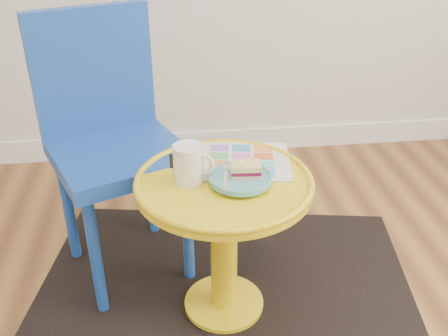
{
  "coord_description": "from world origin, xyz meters",
  "views": [
    {
      "loc": [
        -0.02,
        -0.4,
        1.23
      ],
      "look_at": [
        0.13,
        0.84,
        0.53
      ],
      "focal_mm": 40.0,
      "sensor_mm": 36.0,
      "label": 1
    }
  ],
  "objects": [
    {
      "name": "plate",
      "position": [
        0.17,
        0.82,
        0.51
      ],
      "size": [
        0.18,
        0.18,
        0.02
      ],
      "color": "#51A1AC",
      "rests_on": "newspaper"
    },
    {
      "name": "rug",
      "position": [
        0.13,
        0.84,
        0.0
      ],
      "size": [
        1.47,
        1.31,
        0.01
      ],
      "primitive_type": "cube",
      "rotation": [
        0.0,
        0.0,
        -0.17
      ],
      "color": "black",
      "rests_on": "ground"
    },
    {
      "name": "newspaper",
      "position": [
        0.2,
        0.95,
        0.5
      ],
      "size": [
        0.33,
        0.29,
        0.01
      ],
      "primitive_type": "cube",
      "rotation": [
        0.0,
        0.0,
        -0.15
      ],
      "color": "silver",
      "rests_on": "side_table"
    },
    {
      "name": "chair",
      "position": [
        -0.21,
        1.16,
        0.53
      ],
      "size": [
        0.53,
        0.53,
        0.91
      ],
      "rotation": [
        0.0,
        0.0,
        0.4
      ],
      "color": "#1944A2",
      "rests_on": "ground"
    },
    {
      "name": "side_table",
      "position": [
        0.13,
        0.84,
        0.35
      ],
      "size": [
        0.52,
        0.52,
        0.49
      ],
      "color": "yellow",
      "rests_on": "ground"
    },
    {
      "name": "mug",
      "position": [
        0.03,
        0.85,
        0.55
      ],
      "size": [
        0.12,
        0.09,
        0.11
      ],
      "rotation": [
        0.0,
        0.0,
        -0.41
      ],
      "color": "white",
      "rests_on": "side_table"
    },
    {
      "name": "fork",
      "position": [
        0.13,
        0.82,
        0.52
      ],
      "size": [
        0.04,
        0.14,
        0.0
      ],
      "rotation": [
        0.0,
        0.0,
        -0.16
      ],
      "color": "silver",
      "rests_on": "plate"
    },
    {
      "name": "cake_slice",
      "position": [
        0.19,
        0.82,
        0.54
      ],
      "size": [
        0.09,
        0.06,
        0.04
      ],
      "rotation": [
        0.0,
        0.0,
        -0.08
      ],
      "color": "#D3BC8C",
      "rests_on": "plate"
    }
  ]
}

